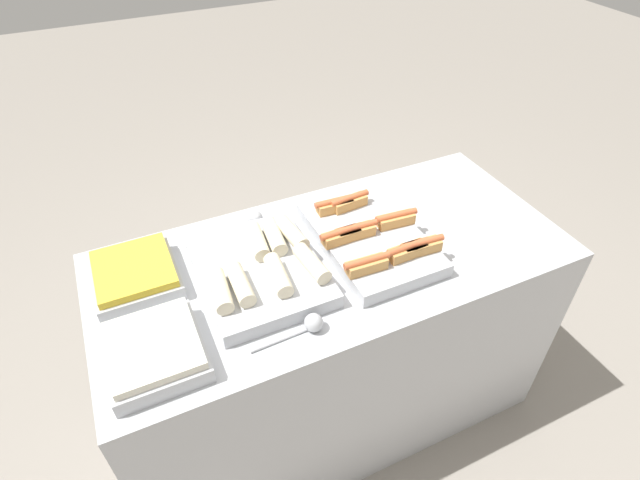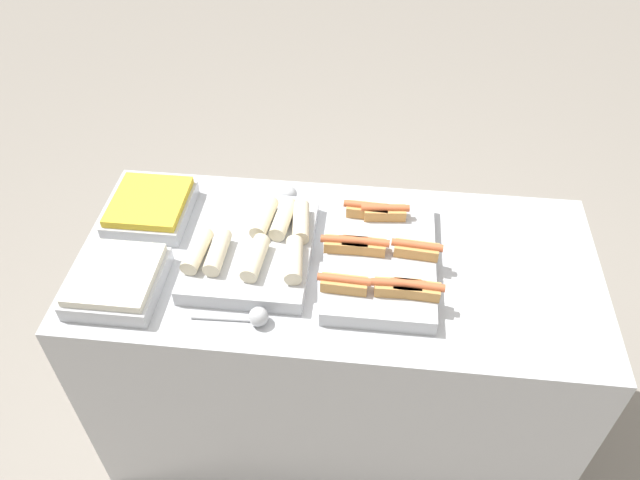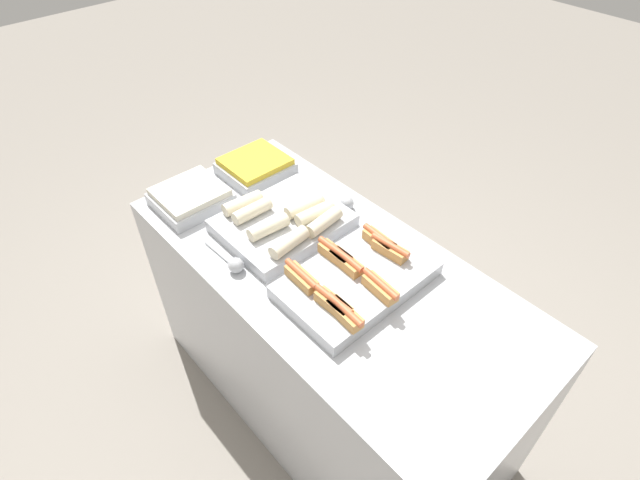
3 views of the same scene
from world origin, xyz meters
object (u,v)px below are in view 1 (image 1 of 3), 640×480
(tray_hotdogs, at_px, (369,236))
(serving_spoon_near, at_px, (310,324))
(tray_wraps, at_px, (262,269))
(tray_side_front, at_px, (155,351))
(serving_spoon_far, at_px, (252,220))
(tray_side_back, at_px, (135,275))

(tray_hotdogs, distance_m, serving_spoon_near, 0.41)
(tray_wraps, distance_m, serving_spoon_near, 0.26)
(tray_side_front, bearing_deg, tray_hotdogs, 13.32)
(serving_spoon_near, relative_size, serving_spoon_far, 0.92)
(tray_hotdogs, distance_m, tray_wraps, 0.38)
(tray_wraps, xyz_separation_m, serving_spoon_far, (0.06, 0.26, -0.01))
(tray_wraps, relative_size, tray_side_back, 1.68)
(serving_spoon_far, bearing_deg, tray_wraps, -102.37)
(serving_spoon_near, bearing_deg, serving_spoon_far, 89.20)
(tray_hotdogs, distance_m, tray_side_front, 0.75)
(tray_hotdogs, height_order, tray_side_front, tray_hotdogs)
(tray_side_back, height_order, serving_spoon_near, tray_side_back)
(tray_wraps, bearing_deg, tray_hotdogs, -0.21)
(tray_hotdogs, height_order, tray_wraps, same)
(serving_spoon_far, bearing_deg, tray_side_front, -133.64)
(serving_spoon_near, bearing_deg, tray_hotdogs, 37.69)
(tray_side_back, relative_size, serving_spoon_far, 1.14)
(tray_side_front, xyz_separation_m, serving_spoon_near, (0.41, -0.08, -0.01))
(serving_spoon_near, distance_m, serving_spoon_far, 0.51)
(tray_hotdogs, xyz_separation_m, serving_spoon_far, (-0.32, 0.26, -0.01))
(tray_hotdogs, relative_size, serving_spoon_far, 2.15)
(tray_wraps, distance_m, serving_spoon_far, 0.26)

